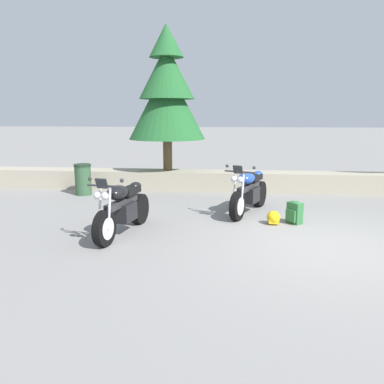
{
  "coord_description": "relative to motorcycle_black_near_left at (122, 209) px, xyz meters",
  "views": [
    {
      "loc": [
        -1.64,
        -6.46,
        2.22
      ],
      "look_at": [
        -2.42,
        1.2,
        0.65
      ],
      "focal_mm": 36.03,
      "sensor_mm": 36.0,
      "label": 1
    }
  ],
  "objects": [
    {
      "name": "ground_plane",
      "position": [
        3.63,
        -0.31,
        -0.49
      ],
      "size": [
        120.0,
        120.0,
        0.0
      ],
      "primitive_type": "plane",
      "color": "gray"
    },
    {
      "name": "stone_wall",
      "position": [
        3.63,
        4.49,
        -0.21
      ],
      "size": [
        36.0,
        0.8,
        0.55
      ],
      "primitive_type": "cube",
      "color": "#A89E89",
      "rests_on": "ground"
    },
    {
      "name": "motorcycle_black_near_left",
      "position": [
        0.0,
        0.0,
        0.0
      ],
      "size": [
        0.72,
        2.05,
        1.18
      ],
      "color": "black",
      "rests_on": "ground"
    },
    {
      "name": "motorcycle_blue_centre",
      "position": [
        2.41,
        1.81,
        0.0
      ],
      "size": [
        1.03,
        1.97,
        1.18
      ],
      "color": "black",
      "rests_on": "ground"
    },
    {
      "name": "rider_backpack",
      "position": [
        3.31,
        1.05,
        -0.24
      ],
      "size": [
        0.35,
        0.35,
        0.47
      ],
      "color": "#2D6B38",
      "rests_on": "ground"
    },
    {
      "name": "rider_helmet",
      "position": [
        2.88,
        0.94,
        -0.35
      ],
      "size": [
        0.28,
        0.28,
        0.28
      ],
      "color": "yellow",
      "rests_on": "ground"
    },
    {
      "name": "pine_tree_far_left",
      "position": [
        0.1,
        4.62,
        2.36
      ],
      "size": [
        2.25,
        2.25,
        4.18
      ],
      "color": "brown",
      "rests_on": "stone_wall"
    },
    {
      "name": "trash_bin",
      "position": [
        -2.08,
        3.39,
        -0.05
      ],
      "size": [
        0.46,
        0.46,
        0.86
      ],
      "color": "#335638",
      "rests_on": "ground"
    }
  ]
}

